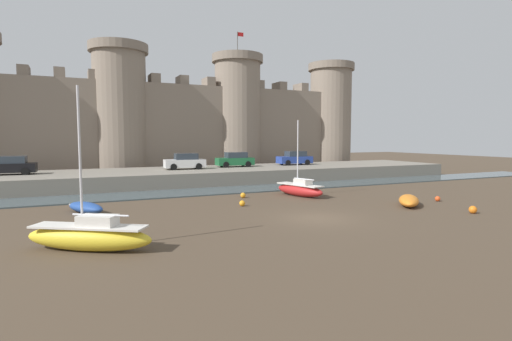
{
  "coord_description": "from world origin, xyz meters",
  "views": [
    {
      "loc": [
        -12.71,
        -19.13,
        4.66
      ],
      "look_at": [
        -1.85,
        4.43,
        2.5
      ],
      "focal_mm": 28.0,
      "sensor_mm": 36.0,
      "label": 1
    }
  ],
  "objects_px": {
    "sailboat_midflat_centre": "(90,236)",
    "mooring_buoy_mid_mud": "(438,199)",
    "mooring_buoy_near_shore": "(243,195)",
    "car_quay_east": "(235,160)",
    "rowboat_foreground_centre": "(86,207)",
    "car_quay_west": "(185,162)",
    "sailboat_foreground_right": "(300,189)",
    "mooring_buoy_off_centre": "(242,203)",
    "car_quay_centre_east": "(295,158)",
    "rowboat_foreground_left": "(409,200)",
    "car_quay_centre_west": "(10,166)",
    "mooring_buoy_near_channel": "(473,210)"
  },
  "relations": [
    {
      "from": "mooring_buoy_near_channel",
      "to": "car_quay_centre_east",
      "type": "bearing_deg",
      "value": 85.86
    },
    {
      "from": "car_quay_east",
      "to": "mooring_buoy_off_centre",
      "type": "bearing_deg",
      "value": -110.21
    },
    {
      "from": "sailboat_foreground_right",
      "to": "mooring_buoy_off_centre",
      "type": "distance_m",
      "value": 6.41
    },
    {
      "from": "rowboat_foreground_left",
      "to": "sailboat_midflat_centre",
      "type": "distance_m",
      "value": 20.41
    },
    {
      "from": "rowboat_foreground_centre",
      "to": "mooring_buoy_off_centre",
      "type": "relative_size",
      "value": 8.58
    },
    {
      "from": "sailboat_midflat_centre",
      "to": "mooring_buoy_mid_mud",
      "type": "relative_size",
      "value": 17.72
    },
    {
      "from": "mooring_buoy_mid_mud",
      "to": "mooring_buoy_near_channel",
      "type": "height_order",
      "value": "mooring_buoy_near_channel"
    },
    {
      "from": "mooring_buoy_off_centre",
      "to": "mooring_buoy_near_shore",
      "type": "height_order",
      "value": "mooring_buoy_near_shore"
    },
    {
      "from": "mooring_buoy_off_centre",
      "to": "mooring_buoy_mid_mud",
      "type": "height_order",
      "value": "mooring_buoy_off_centre"
    },
    {
      "from": "car_quay_east",
      "to": "mooring_buoy_near_channel",
      "type": "bearing_deg",
      "value": -76.63
    },
    {
      "from": "sailboat_foreground_right",
      "to": "mooring_buoy_off_centre",
      "type": "xyz_separation_m",
      "value": [
        -5.95,
        -2.36,
        -0.38
      ]
    },
    {
      "from": "mooring_buoy_mid_mud",
      "to": "rowboat_foreground_centre",
      "type": "bearing_deg",
      "value": 165.85
    },
    {
      "from": "car_quay_centre_west",
      "to": "car_quay_east",
      "type": "bearing_deg",
      "value": 1.32
    },
    {
      "from": "mooring_buoy_near_shore",
      "to": "car_quay_centre_west",
      "type": "xyz_separation_m",
      "value": [
        -16.8,
        12.41,
        1.98
      ]
    },
    {
      "from": "rowboat_foreground_left",
      "to": "sailboat_midflat_centre",
      "type": "relative_size",
      "value": 0.53
    },
    {
      "from": "car_quay_east",
      "to": "rowboat_foreground_left",
      "type": "bearing_deg",
      "value": -78.04
    },
    {
      "from": "mooring_buoy_near_shore",
      "to": "car_quay_east",
      "type": "height_order",
      "value": "car_quay_east"
    },
    {
      "from": "mooring_buoy_mid_mud",
      "to": "mooring_buoy_near_channel",
      "type": "distance_m",
      "value": 4.67
    },
    {
      "from": "rowboat_foreground_centre",
      "to": "sailboat_midflat_centre",
      "type": "relative_size",
      "value": 0.5
    },
    {
      "from": "mooring_buoy_near_shore",
      "to": "car_quay_centre_west",
      "type": "relative_size",
      "value": 0.1
    },
    {
      "from": "rowboat_foreground_left",
      "to": "mooring_buoy_near_channel",
      "type": "xyz_separation_m",
      "value": [
        1.43,
        -3.75,
        -0.14
      ]
    },
    {
      "from": "sailboat_foreground_right",
      "to": "mooring_buoy_off_centre",
      "type": "bearing_deg",
      "value": -158.38
    },
    {
      "from": "sailboat_midflat_centre",
      "to": "mooring_buoy_near_channel",
      "type": "bearing_deg",
      "value": -3.02
    },
    {
      "from": "car_quay_east",
      "to": "car_quay_west",
      "type": "bearing_deg",
      "value": -170.62
    },
    {
      "from": "car_quay_east",
      "to": "car_quay_centre_west",
      "type": "bearing_deg",
      "value": -178.68
    },
    {
      "from": "mooring_buoy_near_shore",
      "to": "car_quay_centre_east",
      "type": "height_order",
      "value": "car_quay_centre_east"
    },
    {
      "from": "sailboat_foreground_right",
      "to": "car_quay_east",
      "type": "distance_m",
      "value": 14.03
    },
    {
      "from": "rowboat_foreground_centre",
      "to": "car_quay_west",
      "type": "height_order",
      "value": "car_quay_west"
    },
    {
      "from": "mooring_buoy_mid_mud",
      "to": "car_quay_east",
      "type": "height_order",
      "value": "car_quay_east"
    },
    {
      "from": "sailboat_midflat_centre",
      "to": "mooring_buoy_near_channel",
      "type": "distance_m",
      "value": 21.71
    },
    {
      "from": "mooring_buoy_near_channel",
      "to": "car_quay_east",
      "type": "relative_size",
      "value": 0.11
    },
    {
      "from": "rowboat_foreground_left",
      "to": "sailboat_midflat_centre",
      "type": "height_order",
      "value": "sailboat_midflat_centre"
    },
    {
      "from": "rowboat_foreground_centre",
      "to": "sailboat_midflat_centre",
      "type": "xyz_separation_m",
      "value": [
        -0.11,
        -9.04,
        0.27
      ]
    },
    {
      "from": "mooring_buoy_near_shore",
      "to": "mooring_buoy_mid_mud",
      "type": "xyz_separation_m",
      "value": [
        12.28,
        -7.46,
        -0.01
      ]
    },
    {
      "from": "rowboat_foreground_centre",
      "to": "rowboat_foreground_left",
      "type": "distance_m",
      "value": 21.14
    },
    {
      "from": "sailboat_foreground_right",
      "to": "mooring_buoy_near_shore",
      "type": "bearing_deg",
      "value": 166.96
    },
    {
      "from": "sailboat_midflat_centre",
      "to": "mooring_buoy_off_centre",
      "type": "height_order",
      "value": "sailboat_midflat_centre"
    },
    {
      "from": "sailboat_foreground_right",
      "to": "mooring_buoy_near_shore",
      "type": "relative_size",
      "value": 14.71
    },
    {
      "from": "mooring_buoy_near_channel",
      "to": "sailboat_foreground_right",
      "type": "bearing_deg",
      "value": 118.91
    },
    {
      "from": "mooring_buoy_near_shore",
      "to": "mooring_buoy_near_channel",
      "type": "distance_m",
      "value": 15.64
    },
    {
      "from": "car_quay_east",
      "to": "mooring_buoy_near_shore",
      "type": "bearing_deg",
      "value": -109.24
    },
    {
      "from": "rowboat_foreground_centre",
      "to": "car_quay_centre_west",
      "type": "height_order",
      "value": "car_quay_centre_west"
    },
    {
      "from": "sailboat_foreground_right",
      "to": "mooring_buoy_mid_mud",
      "type": "distance_m",
      "value": 10.13
    },
    {
      "from": "mooring_buoy_near_shore",
      "to": "mooring_buoy_near_channel",
      "type": "bearing_deg",
      "value": -48.53
    },
    {
      "from": "sailboat_midflat_centre",
      "to": "car_quay_west",
      "type": "xyz_separation_m",
      "value": [
        9.93,
        22.5,
        1.56
      ]
    },
    {
      "from": "rowboat_foreground_centre",
      "to": "car_quay_centre_east",
      "type": "height_order",
      "value": "car_quay_centre_east"
    },
    {
      "from": "sailboat_foreground_right",
      "to": "mooring_buoy_mid_mud",
      "type": "bearing_deg",
      "value": -39.41
    },
    {
      "from": "rowboat_foreground_left",
      "to": "car_quay_east",
      "type": "bearing_deg",
      "value": 101.96
    },
    {
      "from": "rowboat_foreground_centre",
      "to": "car_quay_centre_east",
      "type": "relative_size",
      "value": 0.81
    },
    {
      "from": "mooring_buoy_near_shore",
      "to": "mooring_buoy_mid_mud",
      "type": "distance_m",
      "value": 14.36
    }
  ]
}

